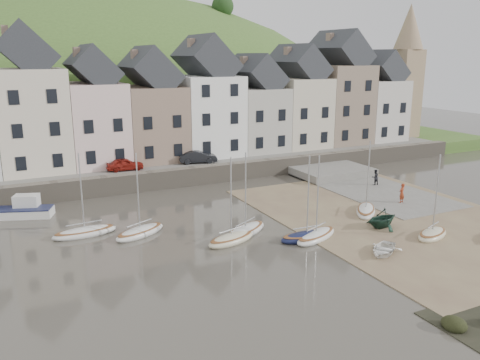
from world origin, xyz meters
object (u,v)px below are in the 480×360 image
sailboat_0 (85,232)px  person_red (402,193)px  car_left (125,164)px  car_right (198,157)px  rowboat_green (382,218)px  rowboat_white (383,249)px  person_dark (375,177)px

sailboat_0 → person_red: bearing=-9.1°
sailboat_0 → car_left: size_ratio=1.74×
sailboat_0 → car_right: 18.83m
rowboat_green → car_left: size_ratio=0.79×
rowboat_white → rowboat_green: size_ratio=1.00×
sailboat_0 → rowboat_green: 22.10m
person_red → car_right: car_right is taller
person_dark → car_right: (-14.58, 11.07, 1.35)m
rowboat_white → rowboat_green: 5.23m
person_dark → car_left: bearing=-25.9°
person_red → car_right: 21.04m
rowboat_green → car_right: 22.04m
sailboat_0 → person_red: size_ratio=3.65×
rowboat_green → person_dark: 12.70m
rowboat_white → rowboat_green: rowboat_green is taller
rowboat_white → car_right: car_right is taller
person_red → rowboat_white: bearing=24.4°
sailboat_0 → car_left: 14.13m
sailboat_0 → person_red: 26.73m
rowboat_white → car_left: (-11.02, 24.92, 1.86)m
person_red → person_dark: (2.03, 5.77, -0.08)m
rowboat_white → sailboat_0: bearing=-158.2°
person_dark → car_left: (-22.37, 11.07, 1.31)m
rowboat_white → person_dark: 17.91m
sailboat_0 → rowboat_white: size_ratio=2.21×
person_red → car_right: (-12.55, 16.84, 1.27)m
rowboat_white → car_left: size_ratio=0.79×
rowboat_green → sailboat_0: bearing=-119.1°
car_left → car_right: 7.79m
sailboat_0 → car_left: (6.04, 12.62, 1.96)m
car_left → car_right: car_right is taller
car_left → rowboat_green: bearing=-141.0°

